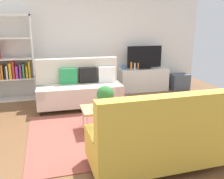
# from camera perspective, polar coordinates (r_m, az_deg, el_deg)

# --- Properties ---
(ground_plane) EXTENTS (7.68, 7.68, 0.00)m
(ground_plane) POSITION_cam_1_polar(r_m,az_deg,el_deg) (4.63, 1.57, -9.33)
(ground_plane) COLOR brown
(wall_far) EXTENTS (6.40, 0.12, 2.90)m
(wall_far) POSITION_cam_1_polar(r_m,az_deg,el_deg) (6.95, -5.14, 11.27)
(wall_far) COLOR white
(wall_far) RESTS_ON ground_plane
(area_rug) EXTENTS (2.90, 2.20, 0.01)m
(area_rug) POSITION_cam_1_polar(r_m,az_deg,el_deg) (4.53, -0.00, -9.80)
(area_rug) COLOR #9E4C42
(area_rug) RESTS_ON ground_plane
(couch_beige) EXTENTS (1.91, 0.87, 1.10)m
(couch_beige) POSITION_cam_1_polar(r_m,az_deg,el_deg) (5.82, -7.41, 0.46)
(couch_beige) COLOR beige
(couch_beige) RESTS_ON ground_plane
(couch_green) EXTENTS (1.92, 0.88, 1.10)m
(couch_green) POSITION_cam_1_polar(r_m,az_deg,el_deg) (3.42, 11.04, -10.67)
(couch_green) COLOR gold
(couch_green) RESTS_ON ground_plane
(coffee_table) EXTENTS (1.10, 0.56, 0.42)m
(coffee_table) POSITION_cam_1_polar(r_m,az_deg,el_deg) (4.58, -0.06, -4.31)
(coffee_table) COLOR tan
(coffee_table) RESTS_ON ground_plane
(tv_console) EXTENTS (1.40, 0.44, 0.64)m
(tv_console) POSITION_cam_1_polar(r_m,az_deg,el_deg) (7.21, 7.20, 2.26)
(tv_console) COLOR silver
(tv_console) RESTS_ON ground_plane
(tv) EXTENTS (1.00, 0.20, 0.64)m
(tv) POSITION_cam_1_polar(r_m,az_deg,el_deg) (7.08, 7.43, 7.22)
(tv) COLOR black
(tv) RESTS_ON tv_console
(bookshelf) EXTENTS (1.10, 0.36, 2.10)m
(bookshelf) POSITION_cam_1_polar(r_m,az_deg,el_deg) (6.63, -22.40, 5.87)
(bookshelf) COLOR white
(bookshelf) RESTS_ON ground_plane
(storage_trunk) EXTENTS (0.52, 0.40, 0.44)m
(storage_trunk) POSITION_cam_1_polar(r_m,az_deg,el_deg) (7.63, 15.13, 1.79)
(storage_trunk) COLOR #4C5666
(storage_trunk) RESTS_ON ground_plane
(potted_plant) EXTENTS (0.32, 0.32, 0.39)m
(potted_plant) POSITION_cam_1_polar(r_m,az_deg,el_deg) (4.51, -1.54, -1.29)
(potted_plant) COLOR brown
(potted_plant) RESTS_ON coffee_table
(table_book_0) EXTENTS (0.27, 0.22, 0.02)m
(table_book_0) POSITION_cam_1_polar(r_m,az_deg,el_deg) (4.55, -1.77, -3.89)
(table_book_0) COLOR purple
(table_book_0) RESTS_ON coffee_table
(table_book_1) EXTENTS (0.27, 0.23, 0.03)m
(table_book_1) POSITION_cam_1_polar(r_m,az_deg,el_deg) (4.54, -1.78, -3.54)
(table_book_1) COLOR #3F8C4C
(table_book_1) RESTS_ON table_book_0
(vase_0) EXTENTS (0.12, 0.12, 0.13)m
(vase_0) POSITION_cam_1_polar(r_m,az_deg,el_deg) (6.98, 2.72, 5.16)
(vase_0) COLOR #4C72B2
(vase_0) RESTS_ON tv_console
(bottle_0) EXTENTS (0.06, 0.06, 0.21)m
(bottle_0) POSITION_cam_1_polar(r_m,az_deg,el_deg) (6.95, 4.40, 5.42)
(bottle_0) COLOR orange
(bottle_0) RESTS_ON tv_console
(bottle_1) EXTENTS (0.05, 0.05, 0.18)m
(bottle_1) POSITION_cam_1_polar(r_m,az_deg,el_deg) (6.99, 5.22, 5.34)
(bottle_1) COLOR silver
(bottle_1) RESTS_ON tv_console
(bottle_2) EXTENTS (0.04, 0.04, 0.17)m
(bottle_2) POSITION_cam_1_polar(r_m,az_deg,el_deg) (7.02, 6.00, 5.34)
(bottle_2) COLOR orange
(bottle_2) RESTS_ON tv_console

